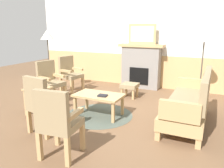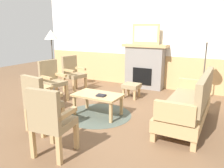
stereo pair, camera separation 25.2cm
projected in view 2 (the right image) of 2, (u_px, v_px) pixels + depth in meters
name	position (u px, v px, depth m)	size (l,w,h in m)	color
ground_plane	(104.00, 113.00, 4.61)	(14.00, 14.00, 0.00)	brown
wall_back	(148.00, 43.00, 6.51)	(7.20, 0.14, 2.70)	white
fireplace	(145.00, 66.00, 6.46)	(1.30, 0.44, 1.28)	gray
framed_picture	(146.00, 34.00, 6.24)	(0.80, 0.04, 0.56)	tan
couch	(188.00, 105.00, 3.93)	(0.70, 1.80, 0.98)	tan
coffee_table	(98.00, 97.00, 4.44)	(0.96, 0.56, 0.44)	tan
round_rug	(98.00, 115.00, 4.53)	(1.36, 1.36, 0.01)	#4C564C
book_on_table	(101.00, 95.00, 4.29)	(0.17, 0.14, 0.03)	black
footstool	(131.00, 87.00, 5.60)	(0.40, 0.40, 0.36)	tan
armchair_near_fireplace	(52.00, 79.00, 5.29)	(0.57, 0.57, 0.98)	tan
armchair_by_window_left	(73.00, 72.00, 6.15)	(0.57, 0.57, 0.98)	tan
armchair_front_left	(51.00, 119.00, 2.95)	(0.53, 0.53, 0.98)	tan
armchair_front_center	(40.00, 101.00, 3.69)	(0.54, 0.54, 0.98)	tan
side_table	(39.00, 92.00, 4.57)	(0.44, 0.44, 0.55)	tan
floor_lamp_by_couch	(207.00, 41.00, 4.81)	(0.36, 0.36, 1.68)	#332D28
floor_lamp_by_chairs	(51.00, 38.00, 5.99)	(0.36, 0.36, 1.68)	#332D28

